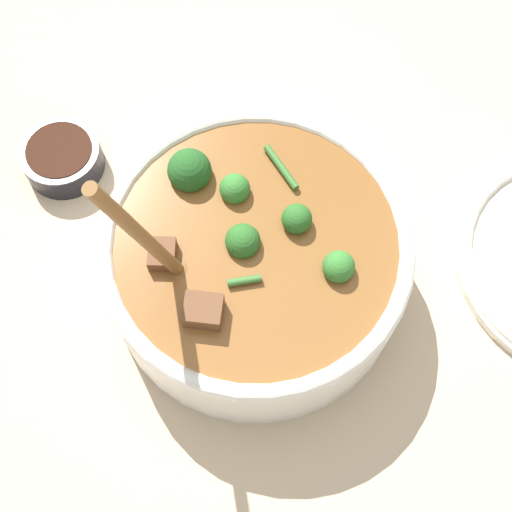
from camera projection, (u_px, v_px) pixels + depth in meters
name	position (u px, v px, depth m)	size (l,w,h in m)	color
ground_plane	(256.00, 282.00, 0.75)	(4.00, 4.00, 0.00)	#C6B293
stew_bowl	(255.00, 259.00, 0.70)	(0.30, 0.30, 0.28)	white
condiment_bowl	(62.00, 157.00, 0.79)	(0.09, 0.09, 0.04)	black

